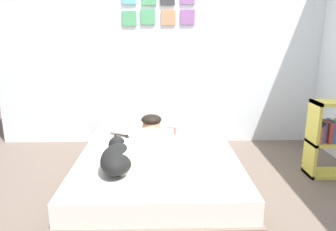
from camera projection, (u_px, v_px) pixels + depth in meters
name	position (u px, v px, depth m)	size (l,w,h in m)	color
ground_plane	(158.00, 200.00, 2.69)	(11.99, 11.99, 0.00)	#66564C
back_wall	(158.00, 43.00, 3.89)	(4.00, 0.12, 2.50)	silver
bed	(158.00, 166.00, 2.99)	(1.43, 2.00, 0.32)	#726051
pillow	(134.00, 128.00, 3.42)	(0.52, 0.32, 0.11)	white
person_lying	(150.00, 143.00, 2.82)	(0.43, 0.92, 0.27)	silver
dog	(118.00, 157.00, 2.51)	(0.26, 0.57, 0.21)	black
coffee_cup	(172.00, 131.00, 3.40)	(0.12, 0.09, 0.07)	#D84C47
cell_phone	(143.00, 154.00, 2.83)	(0.07, 0.14, 0.01)	black
bookshelf	(332.00, 138.00, 3.07)	(0.45, 0.24, 0.75)	#D8CC4C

